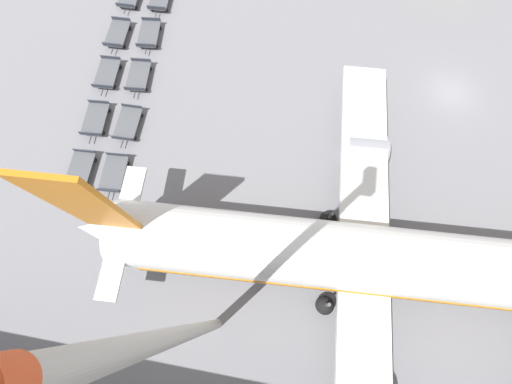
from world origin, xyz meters
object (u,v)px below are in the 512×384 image
airplane (381,260)px  baggage_dolly_row_mid_a_col_c (139,76)px  baggage_dolly_row_mid_a_col_b (149,34)px  baggage_dolly_row_mid_a_col_e (114,173)px  baggage_dolly_row_near_col_b (118,34)px  baggage_dolly_row_near_col_e (80,170)px  baggage_dolly_row_near_col_c (107,74)px  baggage_dolly_row_mid_a_col_d (128,123)px  baggage_dolly_row_near_col_d (96,119)px  apron_light_mast (161,340)px

airplane → baggage_dolly_row_mid_a_col_c: (-13.12, -21.15, -2.65)m
baggage_dolly_row_mid_a_col_b → baggage_dolly_row_mid_a_col_e: 14.12m
baggage_dolly_row_near_col_b → baggage_dolly_row_near_col_e: same height
baggage_dolly_row_near_col_c → baggage_dolly_row_mid_a_col_d: size_ratio=1.01×
baggage_dolly_row_near_col_c → baggage_dolly_row_mid_a_col_c: same height
baggage_dolly_row_near_col_d → apron_light_mast: apron_light_mast is taller
baggage_dolly_row_near_col_e → baggage_dolly_row_mid_a_col_b: (-14.24, 1.64, 0.00)m
baggage_dolly_row_mid_a_col_c → baggage_dolly_row_mid_a_col_d: bearing=6.0°
airplane → apron_light_mast: (5.79, -9.99, 11.93)m
baggage_dolly_row_near_col_e → baggage_dolly_row_mid_a_col_b: size_ratio=0.99×
baggage_dolly_row_mid_a_col_e → apron_light_mast: (9.55, 10.42, 14.58)m
baggage_dolly_row_mid_a_col_c → baggage_dolly_row_mid_a_col_e: size_ratio=1.00×
baggage_dolly_row_near_col_c → baggage_dolly_row_near_col_d: same height
baggage_dolly_row_near_col_b → apron_light_mast: apron_light_mast is taller
baggage_dolly_row_near_col_d → baggage_dolly_row_mid_a_col_d: size_ratio=1.01×
baggage_dolly_row_near_col_e → baggage_dolly_row_near_col_d: bearing=-176.2°
airplane → baggage_dolly_row_near_col_c: size_ratio=10.49×
baggage_dolly_row_mid_a_col_b → baggage_dolly_row_mid_a_col_e: bearing=4.5°
airplane → baggage_dolly_row_mid_a_col_b: (-17.84, -21.52, -2.65)m
baggage_dolly_row_near_col_d → baggage_dolly_row_near_col_e: (4.65, 0.31, 0.00)m
baggage_dolly_row_near_col_c → baggage_dolly_row_mid_a_col_c: (-0.22, 2.81, 0.00)m
baggage_dolly_row_near_col_b → baggage_dolly_row_mid_a_col_c: (4.27, 3.29, 0.00)m
baggage_dolly_row_mid_a_col_c → baggage_dolly_row_mid_a_col_e: same height
airplane → baggage_dolly_row_near_col_d: airplane is taller
baggage_dolly_row_near_col_d → baggage_dolly_row_mid_a_col_b: bearing=168.5°
baggage_dolly_row_near_col_c → baggage_dolly_row_mid_a_col_d: same height
baggage_dolly_row_mid_a_col_b → baggage_dolly_row_mid_a_col_c: (4.72, 0.37, 0.00)m
baggage_dolly_row_mid_a_col_e → baggage_dolly_row_mid_a_col_b: bearing=-175.5°
baggage_dolly_row_near_col_c → baggage_dolly_row_near_col_e: size_ratio=1.00×
baggage_dolly_row_mid_a_col_e → baggage_dolly_row_near_col_b: bearing=-163.5°
baggage_dolly_row_near_col_d → baggage_dolly_row_mid_a_col_d: 2.82m
baggage_dolly_row_near_col_b → baggage_dolly_row_mid_a_col_b: size_ratio=0.99×
baggage_dolly_row_near_col_c → baggage_dolly_row_near_col_e: (9.30, 0.80, 0.00)m
baggage_dolly_row_near_col_b → apron_light_mast: bearing=31.9°
baggage_dolly_row_near_col_e → apron_light_mast: (9.38, 13.17, 14.58)m
baggage_dolly_row_near_col_c → baggage_dolly_row_mid_a_col_b: bearing=153.7°
baggage_dolly_row_mid_a_col_c → airplane: bearing=58.2°
airplane → baggage_dolly_row_near_col_e: airplane is taller
baggage_dolly_row_near_col_b → baggage_dolly_row_near_col_d: bearing=6.0°
baggage_dolly_row_near_col_b → baggage_dolly_row_near_col_c: 4.51m
baggage_dolly_row_mid_a_col_d → apron_light_mast: bearing=37.1°
airplane → baggage_dolly_row_near_col_e: size_ratio=10.51×
baggage_dolly_row_near_col_e → baggage_dolly_row_mid_a_col_d: size_ratio=1.01×
airplane → baggage_dolly_row_near_col_e: bearing=-98.8°
baggage_dolly_row_mid_a_col_d → apron_light_mast: size_ratio=0.14×
baggage_dolly_row_near_col_e → baggage_dolly_row_mid_a_col_e: same height
baggage_dolly_row_mid_a_col_e → baggage_dolly_row_near_col_e: bearing=-86.6°
baggage_dolly_row_near_col_b → apron_light_mast: (23.17, 14.45, 14.58)m
baggage_dolly_row_near_col_d → baggage_dolly_row_mid_a_col_e: 5.43m
airplane → apron_light_mast: apron_light_mast is taller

